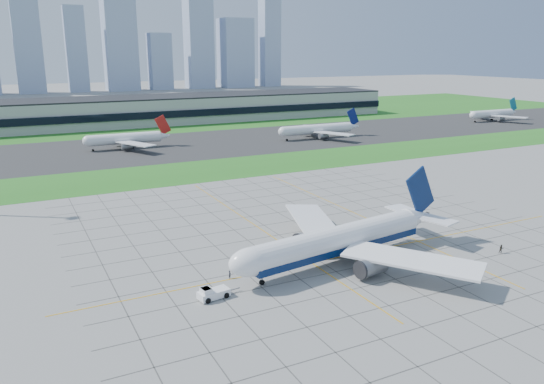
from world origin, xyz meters
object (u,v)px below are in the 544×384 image
object	(u,v)px
airliner	(339,240)
crew_near	(230,275)
pushback_tug	(212,293)
crew_far	(501,249)
distant_jet_2	(318,129)
distant_jet_3	(493,114)
distant_jet_1	(126,138)

from	to	relation	value
airliner	crew_near	distance (m)	23.26
pushback_tug	crew_far	distance (m)	62.66
pushback_tug	crew_far	bearing A→B (deg)	-15.26
crew_near	crew_far	size ratio (longest dim) A/B	0.83
airliner	pushback_tug	xyz separation A→B (m)	(-28.71, -3.87, -3.68)
crew_near	distant_jet_2	xyz separation A→B (m)	(103.55, 136.40, 3.69)
airliner	distant_jet_2	distance (m)	160.71
pushback_tug	distant_jet_3	xyz separation A→B (m)	(241.66, 151.93, 3.50)
distant_jet_1	distant_jet_2	distance (m)	91.95
pushback_tug	distant_jet_3	world-z (taller)	distant_jet_3
crew_far	distant_jet_1	bearing A→B (deg)	134.53
crew_near	distant_jet_3	bearing A→B (deg)	-10.63
airliner	crew_far	distance (m)	35.60
crew_near	distant_jet_3	xyz separation A→B (m)	(235.75, 145.52, 3.69)
pushback_tug	distant_jet_3	distance (m)	285.47
crew_near	distant_jet_1	size ratio (longest dim) A/B	0.04
crew_near	distant_jet_1	world-z (taller)	distant_jet_1
distant_jet_2	distant_jet_3	world-z (taller)	same
distant_jet_1	pushback_tug	bearing A→B (deg)	-96.75
crew_near	crew_far	bearing A→B (deg)	-56.33
airliner	crew_far	world-z (taller)	airliner
airliner	crew_far	size ratio (longest dim) A/B	28.19
pushback_tug	crew_near	world-z (taller)	pushback_tug
airliner	crew_near	bearing A→B (deg)	165.38
pushback_tug	crew_near	xyz separation A→B (m)	(5.92, 6.41, -0.19)
distant_jet_2	distant_jet_3	distance (m)	132.51
distant_jet_2	distant_jet_3	bearing A→B (deg)	3.94
crew_far	distant_jet_3	bearing A→B (deg)	71.21
crew_near	distant_jet_3	distance (m)	277.06
crew_near	pushback_tug	bearing A→B (deg)	-175.03
airliner	distant_jet_1	world-z (taller)	airliner
pushback_tug	distant_jet_2	xyz separation A→B (m)	(109.46, 142.81, 3.50)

